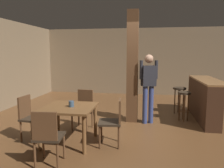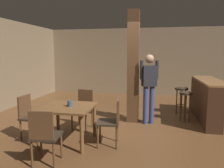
{
  "view_description": "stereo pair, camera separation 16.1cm",
  "coord_description": "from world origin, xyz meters",
  "px_view_note": "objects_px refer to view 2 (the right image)",
  "views": [
    {
      "loc": [
        0.41,
        -4.91,
        1.75
      ],
      "look_at": [
        -0.39,
        0.04,
        1.04
      ],
      "focal_mm": 35.0,
      "sensor_mm": 36.0,
      "label": 1
    },
    {
      "loc": [
        0.57,
        -4.88,
        1.75
      ],
      "look_at": [
        -0.39,
        0.04,
        1.04
      ],
      "focal_mm": 35.0,
      "sensor_mm": 36.0,
      "label": 2
    }
  ],
  "objects_px": {
    "chair_west": "(30,115)",
    "napkin_cup": "(70,104)",
    "bar_stool_near": "(185,100)",
    "chair_north": "(84,107)",
    "chair_south": "(45,134)",
    "chair_east": "(112,119)",
    "bar_counter": "(205,100)",
    "bar_stool_mid": "(181,94)",
    "dining_table": "(68,112)",
    "standing_person": "(149,84)"
  },
  "relations": [
    {
      "from": "standing_person",
      "to": "bar_counter",
      "type": "relative_size",
      "value": 0.79
    },
    {
      "from": "bar_counter",
      "to": "bar_stool_mid",
      "type": "relative_size",
      "value": 2.83
    },
    {
      "from": "chair_north",
      "to": "standing_person",
      "type": "relative_size",
      "value": 0.52
    },
    {
      "from": "dining_table",
      "to": "bar_stool_near",
      "type": "bearing_deg",
      "value": 37.3
    },
    {
      "from": "dining_table",
      "to": "bar_counter",
      "type": "height_order",
      "value": "bar_counter"
    },
    {
      "from": "chair_west",
      "to": "bar_stool_mid",
      "type": "bearing_deg",
      "value": 37.72
    },
    {
      "from": "napkin_cup",
      "to": "bar_stool_near",
      "type": "relative_size",
      "value": 0.15
    },
    {
      "from": "chair_south",
      "to": "bar_stool_near",
      "type": "height_order",
      "value": "chair_south"
    },
    {
      "from": "chair_north",
      "to": "bar_stool_mid",
      "type": "height_order",
      "value": "chair_north"
    },
    {
      "from": "chair_south",
      "to": "chair_west",
      "type": "bearing_deg",
      "value": 131.33
    },
    {
      "from": "chair_south",
      "to": "bar_counter",
      "type": "bearing_deg",
      "value": 45.35
    },
    {
      "from": "chair_west",
      "to": "napkin_cup",
      "type": "height_order",
      "value": "chair_west"
    },
    {
      "from": "chair_south",
      "to": "standing_person",
      "type": "height_order",
      "value": "standing_person"
    },
    {
      "from": "chair_north",
      "to": "chair_west",
      "type": "bearing_deg",
      "value": -135.64
    },
    {
      "from": "chair_south",
      "to": "chair_east",
      "type": "bearing_deg",
      "value": 47.16
    },
    {
      "from": "bar_stool_near",
      "to": "chair_north",
      "type": "bearing_deg",
      "value": -158.0
    },
    {
      "from": "chair_south",
      "to": "napkin_cup",
      "type": "bearing_deg",
      "value": 85.89
    },
    {
      "from": "chair_south",
      "to": "bar_stool_near",
      "type": "relative_size",
      "value": 1.17
    },
    {
      "from": "chair_east",
      "to": "bar_counter",
      "type": "height_order",
      "value": "bar_counter"
    },
    {
      "from": "chair_west",
      "to": "standing_person",
      "type": "distance_m",
      "value": 2.82
    },
    {
      "from": "chair_north",
      "to": "chair_south",
      "type": "relative_size",
      "value": 1.0
    },
    {
      "from": "chair_north",
      "to": "bar_stool_mid",
      "type": "xyz_separation_m",
      "value": [
        2.38,
        1.67,
        0.08
      ]
    },
    {
      "from": "bar_stool_near",
      "to": "bar_stool_mid",
      "type": "relative_size",
      "value": 0.99
    },
    {
      "from": "chair_north",
      "to": "bar_counter",
      "type": "distance_m",
      "value": 3.17
    },
    {
      "from": "chair_east",
      "to": "bar_stool_mid",
      "type": "xyz_separation_m",
      "value": [
        1.54,
        2.51,
        0.08
      ]
    },
    {
      "from": "dining_table",
      "to": "chair_north",
      "type": "relative_size",
      "value": 1.09
    },
    {
      "from": "standing_person",
      "to": "chair_south",
      "type": "bearing_deg",
      "value": -122.24
    },
    {
      "from": "chair_north",
      "to": "chair_west",
      "type": "relative_size",
      "value": 1.0
    },
    {
      "from": "bar_stool_near",
      "to": "bar_counter",
      "type": "bearing_deg",
      "value": 24.92
    },
    {
      "from": "dining_table",
      "to": "bar_stool_mid",
      "type": "bearing_deg",
      "value": 46.63
    },
    {
      "from": "dining_table",
      "to": "chair_north",
      "type": "bearing_deg",
      "value": 88.65
    },
    {
      "from": "bar_stool_near",
      "to": "bar_stool_mid",
      "type": "height_order",
      "value": "bar_stool_mid"
    },
    {
      "from": "chair_north",
      "to": "napkin_cup",
      "type": "xyz_separation_m",
      "value": [
        0.03,
        -0.89,
        0.28
      ]
    },
    {
      "from": "bar_counter",
      "to": "chair_north",
      "type": "bearing_deg",
      "value": -157.47
    },
    {
      "from": "dining_table",
      "to": "chair_west",
      "type": "relative_size",
      "value": 1.09
    },
    {
      "from": "chair_east",
      "to": "napkin_cup",
      "type": "distance_m",
      "value": 0.86
    },
    {
      "from": "napkin_cup",
      "to": "dining_table",
      "type": "bearing_deg",
      "value": 168.72
    },
    {
      "from": "bar_stool_near",
      "to": "standing_person",
      "type": "bearing_deg",
      "value": -159.3
    },
    {
      "from": "chair_south",
      "to": "bar_stool_near",
      "type": "bearing_deg",
      "value": 48.48
    },
    {
      "from": "bar_stool_near",
      "to": "bar_stool_mid",
      "type": "bearing_deg",
      "value": 92.23
    },
    {
      "from": "bar_stool_mid",
      "to": "chair_west",
      "type": "bearing_deg",
      "value": -142.28
    },
    {
      "from": "chair_south",
      "to": "chair_west",
      "type": "distance_m",
      "value": 1.25
    },
    {
      "from": "chair_south",
      "to": "bar_stool_mid",
      "type": "distance_m",
      "value": 4.22
    },
    {
      "from": "chair_south",
      "to": "napkin_cup",
      "type": "distance_m",
      "value": 0.95
    },
    {
      "from": "chair_north",
      "to": "bar_counter",
      "type": "bearing_deg",
      "value": 22.53
    },
    {
      "from": "chair_west",
      "to": "bar_stool_mid",
      "type": "height_order",
      "value": "chair_west"
    },
    {
      "from": "chair_south",
      "to": "bar_stool_near",
      "type": "xyz_separation_m",
      "value": [
        2.45,
        2.76,
        0.06
      ]
    },
    {
      "from": "chair_west",
      "to": "standing_person",
      "type": "relative_size",
      "value": 0.52
    },
    {
      "from": "bar_counter",
      "to": "bar_stool_near",
      "type": "xyz_separation_m",
      "value": [
        -0.52,
        -0.24,
        0.02
      ]
    },
    {
      "from": "chair_east",
      "to": "standing_person",
      "type": "bearing_deg",
      "value": 66.3
    }
  ]
}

